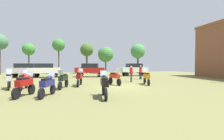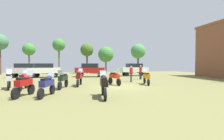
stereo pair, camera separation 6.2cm
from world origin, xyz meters
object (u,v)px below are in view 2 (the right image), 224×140
(motorcycle_10, at_px, (63,79))
(motorcycle_8, at_px, (146,77))
(motorcycle_7, at_px, (24,84))
(car_1, at_px, (25,69))
(tree_2, at_px, (87,50))
(tree_3, at_px, (138,52))
(motorcycle_4, at_px, (47,84))
(motorcycle_6, at_px, (9,79))
(car_4, at_px, (45,69))
(person_2, at_px, (141,71))
(motorcycle_1, at_px, (23,80))
(motorcycle_11, at_px, (115,77))
(tree_4, at_px, (106,54))
(tree_5, at_px, (59,45))
(car_2, at_px, (134,69))
(motorcycle_5, at_px, (104,85))
(person_1, at_px, (131,73))
(tree_6, at_px, (0,42))
(tree_1, at_px, (29,50))
(motorcycle_3, at_px, (79,77))
(car_3, at_px, (90,69))

(motorcycle_10, bearing_deg, motorcycle_8, -158.88)
(motorcycle_7, relative_size, car_1, 0.48)
(motorcycle_8, xyz_separation_m, tree_2, (-4.33, 19.93, 4.05))
(motorcycle_7, bearing_deg, tree_3, 71.38)
(tree_2, bearing_deg, tree_3, -4.50)
(motorcycle_4, xyz_separation_m, motorcycle_8, (8.00, 4.03, -0.00))
(motorcycle_6, distance_m, car_1, 11.63)
(car_4, relative_size, person_2, 2.56)
(motorcycle_10, bearing_deg, car_1, -48.97)
(motorcycle_1, bearing_deg, person_2, 25.17)
(motorcycle_6, xyz_separation_m, motorcycle_11, (8.45, 0.72, -0.01))
(car_1, bearing_deg, tree_4, -57.94)
(motorcycle_8, relative_size, tree_2, 0.36)
(motorcycle_8, distance_m, car_1, 17.52)
(person_2, distance_m, tree_5, 19.20)
(motorcycle_11, bearing_deg, car_2, -134.71)
(motorcycle_7, xyz_separation_m, car_1, (-4.25, 14.89, 0.44))
(tree_5, bearing_deg, motorcycle_5, -78.54)
(motorcycle_8, bearing_deg, person_1, 118.64)
(person_1, relative_size, tree_3, 0.27)
(motorcycle_6, bearing_deg, motorcycle_11, -12.43)
(motorcycle_5, bearing_deg, tree_5, 105.86)
(motorcycle_1, height_order, motorcycle_10, motorcycle_10)
(motorcycle_6, height_order, car_1, car_1)
(tree_2, relative_size, tree_5, 0.89)
(motorcycle_5, height_order, tree_4, tree_4)
(motorcycle_7, bearing_deg, motorcycle_6, 137.09)
(motorcycle_7, bearing_deg, motorcycle_5, 0.54)
(tree_6, bearing_deg, motorcycle_1, -63.94)
(motorcycle_6, height_order, tree_4, tree_4)
(motorcycle_10, xyz_separation_m, motorcycle_11, (4.42, 1.34, -0.00))
(car_2, height_order, tree_1, tree_1)
(tree_2, bearing_deg, tree_6, -177.44)
(car_2, bearing_deg, tree_5, 54.50)
(motorcycle_8, height_order, tree_6, tree_6)
(motorcycle_3, distance_m, tree_2, 19.99)
(motorcycle_3, height_order, motorcycle_8, motorcycle_3)
(car_2, xyz_separation_m, tree_5, (-12.63, 8.70, 4.47))
(motorcycle_5, xyz_separation_m, motorcycle_7, (-4.50, 1.25, -0.02))
(person_1, distance_m, person_2, 3.51)
(tree_3, bearing_deg, tree_5, 177.29)
(motorcycle_1, xyz_separation_m, person_2, (11.65, 5.95, 0.30))
(car_2, distance_m, car_3, 7.21)
(car_2, distance_m, tree_1, 19.96)
(car_1, bearing_deg, tree_6, 39.52)
(motorcycle_11, height_order, car_1, car_1)
(motorcycle_6, bearing_deg, tree_2, 53.50)
(motorcycle_10, bearing_deg, motorcycle_4, 92.13)
(car_4, height_order, tree_2, tree_2)
(motorcycle_7, xyz_separation_m, tree_2, (4.97, 23.72, 4.04))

